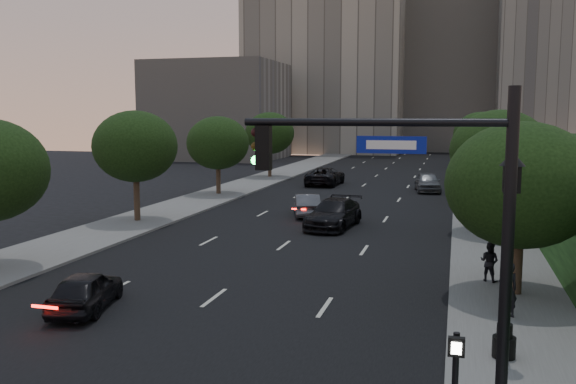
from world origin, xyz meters
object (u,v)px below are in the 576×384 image
(sedan_far_left, at_px, (325,176))
(sedan_far_right, at_px, (427,182))
(traffic_signal_mast, at_px, (449,254))
(street_lamp, at_px, (508,264))
(sedan_near_left, at_px, (86,290))
(sedan_near_right, at_px, (334,214))
(pedestrian_b, at_px, (489,262))
(sedan_mid_left, at_px, (307,205))
(pedestrian_c, at_px, (501,225))
(pedestrian_a, at_px, (508,290))

(sedan_far_left, xyz_separation_m, sedan_far_right, (9.31, -2.45, 0.00))
(traffic_signal_mast, bearing_deg, street_lamp, 69.46)
(street_lamp, bearing_deg, sedan_near_left, 176.10)
(sedan_far_left, relative_size, sedan_near_right, 1.06)
(sedan_far_right, bearing_deg, pedestrian_b, -91.04)
(traffic_signal_mast, relative_size, pedestrian_b, 4.59)
(sedan_near_left, bearing_deg, traffic_signal_mast, 144.54)
(sedan_mid_left, xyz_separation_m, pedestrian_c, (11.34, -6.55, 0.40))
(traffic_signal_mast, bearing_deg, pedestrian_b, 82.94)
(sedan_mid_left, relative_size, sedan_far_left, 0.73)
(sedan_far_right, bearing_deg, pedestrian_c, -86.39)
(pedestrian_b, bearing_deg, sedan_near_left, 55.03)
(pedestrian_c, bearing_deg, pedestrian_a, 84.58)
(street_lamp, xyz_separation_m, sedan_far_left, (-12.94, 38.47, -1.81))
(sedan_mid_left, distance_m, sedan_far_right, 16.25)
(sedan_far_left, height_order, sedan_near_right, sedan_far_left)
(sedan_mid_left, bearing_deg, traffic_signal_mast, 92.71)
(sedan_far_right, bearing_deg, pedestrian_a, -91.39)
(street_lamp, distance_m, sedan_near_left, 13.25)
(street_lamp, bearing_deg, pedestrian_b, 90.14)
(pedestrian_c, bearing_deg, pedestrian_b, 80.31)
(pedestrian_a, bearing_deg, sedan_near_right, -84.65)
(sedan_mid_left, xyz_separation_m, pedestrian_a, (10.81, -17.90, 0.32))
(street_lamp, height_order, pedestrian_a, street_lamp)
(sedan_far_right, bearing_deg, street_lamp, -92.53)
(traffic_signal_mast, relative_size, sedan_far_left, 1.18)
(traffic_signal_mast, distance_m, pedestrian_b, 11.84)
(street_lamp, height_order, sedan_near_right, street_lamp)
(street_lamp, xyz_separation_m, pedestrian_a, (0.32, 3.39, -1.60))
(traffic_signal_mast, height_order, pedestrian_b, traffic_signal_mast)
(pedestrian_c, bearing_deg, sedan_mid_left, -32.72)
(traffic_signal_mast, relative_size, pedestrian_a, 3.97)
(traffic_signal_mast, height_order, sedan_near_right, traffic_signal_mast)
(sedan_mid_left, xyz_separation_m, sedan_far_right, (6.86, 14.73, 0.11))
(street_lamp, distance_m, sedan_far_right, 36.24)
(sedan_far_left, distance_m, pedestrian_b, 33.46)
(sedan_mid_left, distance_m, pedestrian_b, 17.23)
(street_lamp, relative_size, sedan_near_right, 1.01)
(sedan_mid_left, xyz_separation_m, sedan_far_left, (-2.45, 17.18, 0.11))
(pedestrian_c, bearing_deg, sedan_near_right, -21.28)
(sedan_near_left, relative_size, sedan_far_left, 0.66)
(sedan_near_right, distance_m, pedestrian_c, 9.39)
(sedan_far_right, bearing_deg, sedan_near_right, -111.86)
(sedan_near_left, bearing_deg, street_lamp, 162.70)
(sedan_mid_left, distance_m, sedan_far_left, 17.35)
(street_lamp, xyz_separation_m, sedan_near_right, (-8.04, 17.73, -1.82))
(traffic_signal_mast, bearing_deg, sedan_far_left, 105.22)
(sedan_near_right, bearing_deg, sedan_far_left, 109.21)
(street_lamp, bearing_deg, sedan_mid_left, 116.24)
(sedan_near_left, distance_m, pedestrian_a, 13.63)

